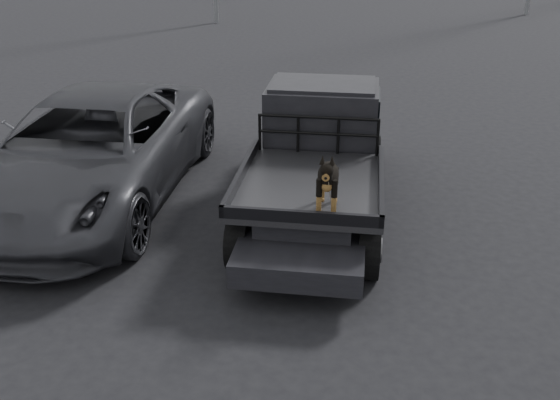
# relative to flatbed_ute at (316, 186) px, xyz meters

# --- Properties ---
(ground) EXTENTS (120.00, 120.00, 0.00)m
(ground) POSITION_rel_flatbed_ute_xyz_m (0.50, -1.92, -0.46)
(ground) COLOR black
(ground) RESTS_ON ground
(flatbed_ute) EXTENTS (2.00, 5.40, 0.92)m
(flatbed_ute) POSITION_rel_flatbed_ute_xyz_m (0.00, 0.00, 0.00)
(flatbed_ute) COLOR black
(flatbed_ute) RESTS_ON ground
(ute_cab) EXTENTS (1.72, 1.30, 0.88)m
(ute_cab) POSITION_rel_flatbed_ute_xyz_m (-0.00, 0.95, 0.90)
(ute_cab) COLOR black
(ute_cab) RESTS_ON flatbed_ute
(headache_rack) EXTENTS (1.80, 0.08, 0.55)m
(headache_rack) POSITION_rel_flatbed_ute_xyz_m (-0.00, 0.20, 0.74)
(headache_rack) COLOR black
(headache_rack) RESTS_ON flatbed_ute
(dog) EXTENTS (0.32, 0.60, 0.74)m
(dog) POSITION_rel_flatbed_ute_xyz_m (0.28, -1.67, 0.83)
(dog) COLOR black
(dog) RESTS_ON flatbed_ute
(parked_suv) EXTENTS (2.78, 5.97, 1.65)m
(parked_suv) POSITION_rel_flatbed_ute_xyz_m (-3.54, 0.04, 0.37)
(parked_suv) COLOR #2F3035
(parked_suv) RESTS_ON ground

